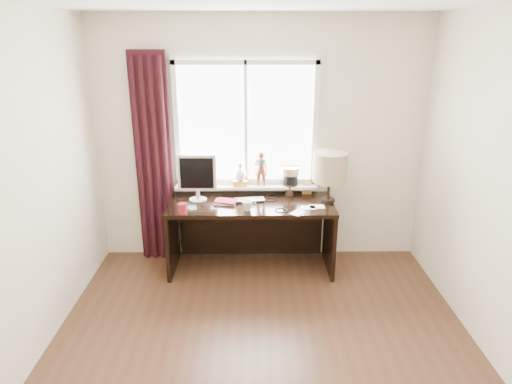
{
  "coord_description": "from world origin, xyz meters",
  "views": [
    {
      "loc": [
        -0.08,
        -2.76,
        2.41
      ],
      "look_at": [
        -0.05,
        1.25,
        1.0
      ],
      "focal_mm": 32.0,
      "sensor_mm": 36.0,
      "label": 1
    }
  ],
  "objects_px": {
    "laptop": "(250,200)",
    "mug": "(247,205)",
    "red_cup": "(182,209)",
    "table_lamp": "(330,168)",
    "monitor": "(197,175)",
    "desk": "(251,221)"
  },
  "relations": [
    {
      "from": "table_lamp",
      "to": "monitor",
      "type": "bearing_deg",
      "value": 178.05
    },
    {
      "from": "red_cup",
      "to": "monitor",
      "type": "height_order",
      "value": "monitor"
    },
    {
      "from": "laptop",
      "to": "monitor",
      "type": "height_order",
      "value": "monitor"
    },
    {
      "from": "laptop",
      "to": "red_cup",
      "type": "relative_size",
      "value": 2.88
    },
    {
      "from": "monitor",
      "to": "laptop",
      "type": "bearing_deg",
      "value": -3.01
    },
    {
      "from": "table_lamp",
      "to": "mug",
      "type": "bearing_deg",
      "value": -163.83
    },
    {
      "from": "monitor",
      "to": "table_lamp",
      "type": "height_order",
      "value": "table_lamp"
    },
    {
      "from": "desk",
      "to": "monitor",
      "type": "distance_m",
      "value": 0.76
    },
    {
      "from": "red_cup",
      "to": "table_lamp",
      "type": "bearing_deg",
      "value": 12.79
    },
    {
      "from": "laptop",
      "to": "mug",
      "type": "height_order",
      "value": "mug"
    },
    {
      "from": "mug",
      "to": "red_cup",
      "type": "xyz_separation_m",
      "value": [
        -0.62,
        -0.09,
        0.0
      ]
    },
    {
      "from": "mug",
      "to": "red_cup",
      "type": "distance_m",
      "value": 0.63
    },
    {
      "from": "desk",
      "to": "laptop",
      "type": "bearing_deg",
      "value": -102.59
    },
    {
      "from": "desk",
      "to": "monitor",
      "type": "bearing_deg",
      "value": -177.94
    },
    {
      "from": "red_cup",
      "to": "desk",
      "type": "bearing_deg",
      "value": 31.1
    },
    {
      "from": "mug",
      "to": "monitor",
      "type": "distance_m",
      "value": 0.63
    },
    {
      "from": "monitor",
      "to": "table_lamp",
      "type": "xyz_separation_m",
      "value": [
        1.35,
        -0.05,
        0.09
      ]
    },
    {
      "from": "laptop",
      "to": "mug",
      "type": "distance_m",
      "value": 0.26
    },
    {
      "from": "red_cup",
      "to": "table_lamp",
      "type": "xyz_separation_m",
      "value": [
        1.46,
        0.33,
        0.31
      ]
    },
    {
      "from": "red_cup",
      "to": "laptop",
      "type": "bearing_deg",
      "value": 28.32
    },
    {
      "from": "laptop",
      "to": "mug",
      "type": "bearing_deg",
      "value": -103.3
    },
    {
      "from": "laptop",
      "to": "table_lamp",
      "type": "height_order",
      "value": "table_lamp"
    }
  ]
}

